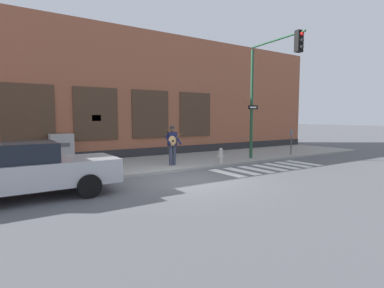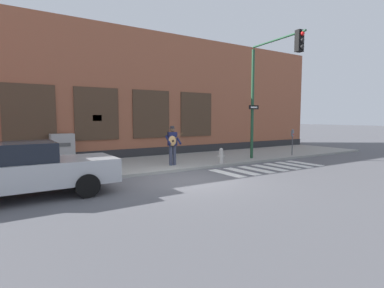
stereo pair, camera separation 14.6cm
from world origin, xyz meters
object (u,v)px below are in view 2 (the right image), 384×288
object	(u,v)px
red_car	(27,170)
utility_box	(62,149)
traffic_light	(269,79)
fire_hydrant	(221,156)
parking_meter	(292,138)
busker	(173,143)

from	to	relation	value
red_car	utility_box	bearing A→B (deg)	71.46
red_car	utility_box	size ratio (longest dim) A/B	3.41
traffic_light	fire_hydrant	world-z (taller)	traffic_light
parking_meter	utility_box	size ratio (longest dim) A/B	1.06
traffic_light	utility_box	world-z (taller)	traffic_light
parking_meter	utility_box	world-z (taller)	parking_meter
traffic_light	parking_meter	bearing A→B (deg)	17.45
traffic_light	utility_box	bearing A→B (deg)	152.05
busker	traffic_light	xyz separation A→B (m)	(4.45, -1.34, 2.93)
red_car	busker	bearing A→B (deg)	20.62
fire_hydrant	red_car	bearing A→B (deg)	-169.32
busker	utility_box	distance (m)	5.05
traffic_light	utility_box	distance (m)	10.05
red_car	fire_hydrant	world-z (taller)	red_car
red_car	busker	world-z (taller)	busker
red_car	parking_meter	xyz separation A→B (m)	(13.11, 1.73, 0.29)
red_car	traffic_light	xyz separation A→B (m)	(10.18, 0.81, 3.25)
busker	fire_hydrant	world-z (taller)	busker
parking_meter	utility_box	xyz separation A→B (m)	(-11.34, 3.54, -0.27)
busker	parking_meter	size ratio (longest dim) A/B	1.20
utility_box	fire_hydrant	world-z (taller)	utility_box
red_car	fire_hydrant	distance (m)	8.04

